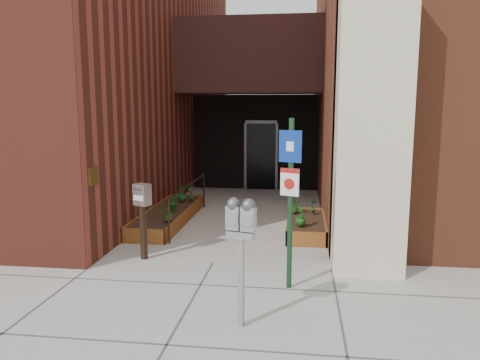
% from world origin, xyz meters
% --- Properties ---
extents(ground, '(80.00, 80.00, 0.00)m').
position_xyz_m(ground, '(0.00, 0.00, 0.00)').
color(ground, '#9E9991').
rests_on(ground, ground).
extents(architecture, '(20.00, 14.60, 10.00)m').
position_xyz_m(architecture, '(-0.18, 6.89, 4.98)').
color(architecture, maroon).
rests_on(architecture, ground).
extents(planter_left, '(0.90, 3.60, 0.30)m').
position_xyz_m(planter_left, '(-1.55, 2.70, 0.13)').
color(planter_left, brown).
rests_on(planter_left, ground).
extents(planter_right, '(0.80, 2.20, 0.30)m').
position_xyz_m(planter_right, '(1.60, 2.20, 0.13)').
color(planter_right, brown).
rests_on(planter_right, ground).
extents(handrail, '(0.04, 3.34, 0.90)m').
position_xyz_m(handrail, '(-1.05, 2.65, 0.75)').
color(handrail, black).
rests_on(handrail, ground).
extents(parking_meter, '(0.37, 0.21, 1.60)m').
position_xyz_m(parking_meter, '(0.78, -2.23, 1.24)').
color(parking_meter, '#97979A').
rests_on(parking_meter, ground).
extents(sign_post, '(0.32, 0.15, 2.49)m').
position_xyz_m(sign_post, '(1.32, -0.93, 1.53)').
color(sign_post, '#123119').
rests_on(sign_post, ground).
extents(payment_dropbox, '(0.32, 0.29, 1.34)m').
position_xyz_m(payment_dropbox, '(-1.23, 0.06, 0.96)').
color(payment_dropbox, black).
rests_on(payment_dropbox, ground).
extents(shrub_left_a, '(0.34, 0.34, 0.34)m').
position_xyz_m(shrub_left_a, '(-1.25, 1.66, 0.47)').
color(shrub_left_a, '#2D601B').
rests_on(shrub_left_a, planter_left).
extents(shrub_left_b, '(0.23, 0.23, 0.38)m').
position_xyz_m(shrub_left_b, '(-1.40, 2.59, 0.49)').
color(shrub_left_b, '#18561B').
rests_on(shrub_left_b, planter_left).
extents(shrub_left_c, '(0.24, 0.24, 0.39)m').
position_xyz_m(shrub_left_c, '(-1.47, 3.66, 0.49)').
color(shrub_left_c, '#1A5D21').
rests_on(shrub_left_c, planter_left).
extents(shrub_left_d, '(0.29, 0.29, 0.40)m').
position_xyz_m(shrub_left_d, '(-1.25, 3.68, 0.50)').
color(shrub_left_d, '#285919').
rests_on(shrub_left_d, planter_left).
extents(shrub_right_a, '(0.29, 0.29, 0.38)m').
position_xyz_m(shrub_right_a, '(1.49, 1.60, 0.49)').
color(shrub_right_a, '#205A19').
rests_on(shrub_right_a, planter_right).
extents(shrub_right_b, '(0.18, 0.18, 0.34)m').
position_xyz_m(shrub_right_b, '(1.76, 2.71, 0.47)').
color(shrub_right_b, '#1B4E16').
rests_on(shrub_right_b, planter_right).
extents(shrub_right_c, '(0.37, 0.37, 0.35)m').
position_xyz_m(shrub_right_c, '(1.35, 2.74, 0.47)').
color(shrub_right_c, '#255317').
rests_on(shrub_right_c, planter_right).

